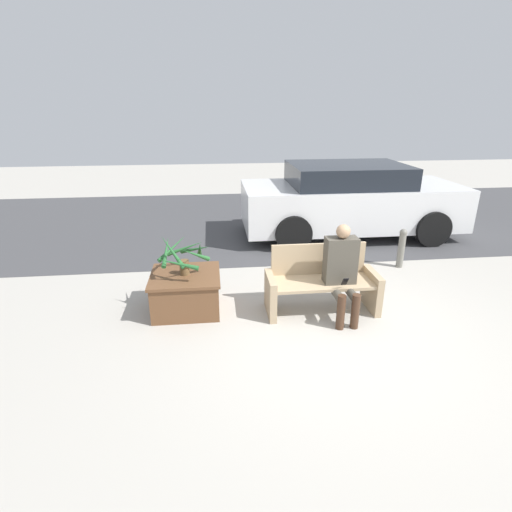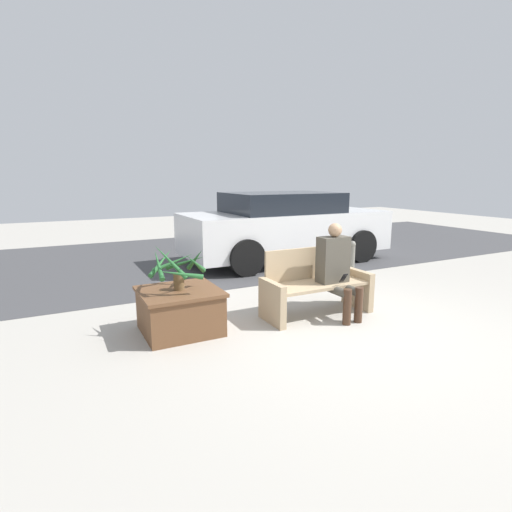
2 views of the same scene
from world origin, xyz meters
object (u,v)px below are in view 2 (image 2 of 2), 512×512
(planter_box, at_px, (180,309))
(potted_plant, at_px, (178,267))
(person_seated, at_px, (337,267))
(parked_car, at_px, (285,227))
(bollard_post, at_px, (352,258))
(bench, at_px, (315,285))

(planter_box, relative_size, potted_plant, 1.27)
(person_seated, height_order, parked_car, parked_car)
(parked_car, bearing_deg, potted_plant, -137.55)
(parked_car, relative_size, bollard_post, 6.53)
(person_seated, distance_m, planter_box, 2.08)
(person_seated, distance_m, potted_plant, 2.06)
(bench, distance_m, potted_plant, 1.87)
(bench, xyz_separation_m, bollard_post, (1.75, 1.32, -0.03))
(planter_box, bearing_deg, potted_plant, 106.34)
(planter_box, distance_m, parked_car, 4.44)
(potted_plant, bearing_deg, bench, -6.37)
(person_seated, relative_size, parked_car, 0.28)
(parked_car, bearing_deg, bollard_post, -80.59)
(planter_box, height_order, bollard_post, bollard_post)
(person_seated, xyz_separation_m, bollard_post, (1.55, 1.50, -0.30))
(planter_box, relative_size, parked_car, 0.21)
(person_seated, xyz_separation_m, potted_plant, (-2.02, 0.38, 0.13))
(person_seated, relative_size, planter_box, 1.34)
(person_seated, bearing_deg, bollard_post, 44.16)
(parked_car, xyz_separation_m, bollard_post, (0.31, -1.86, -0.40))
(parked_car, bearing_deg, person_seated, -110.21)
(parked_car, bearing_deg, bench, -114.43)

